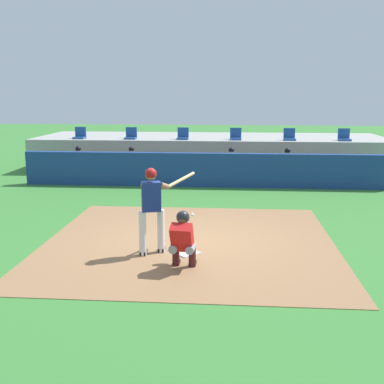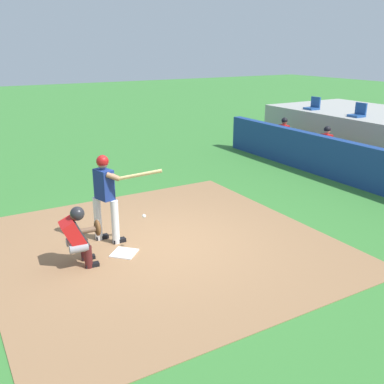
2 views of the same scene
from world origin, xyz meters
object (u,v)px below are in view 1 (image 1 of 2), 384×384
batter_at_plate (153,205)px  stadium_seat_1 (131,136)px  dugout_player_2 (231,165)px  home_plate (186,253)px  stadium_seat_3 (236,136)px  stadium_seat_2 (183,136)px  dugout_player_0 (78,163)px  dugout_player_3 (287,165)px  stadium_seat_4 (289,137)px  dugout_player_1 (131,163)px  catcher_crouched (183,237)px  stadium_seat_0 (80,135)px  stadium_seat_5 (344,137)px

batter_at_plate → stadium_seat_1: size_ratio=3.76×
stadium_seat_1 → dugout_player_2: bearing=-26.0°
home_plate → dugout_player_2: size_ratio=0.34×
batter_at_plate → stadium_seat_3: bearing=80.2°
batter_at_plate → stadium_seat_2: bearing=92.3°
batter_at_plate → stadium_seat_1: (-2.57, 10.23, 0.50)m
dugout_player_0 → stadium_seat_3: stadium_seat_3 is taller
dugout_player_3 → dugout_player_0: bearing=180.0°
stadium_seat_2 → stadium_seat_3: bearing=0.0°
batter_at_plate → stadium_seat_4: stadium_seat_4 is taller
dugout_player_1 → stadium_seat_1: size_ratio=2.71×
stadium_seat_3 → catcher_crouched: bearing=-95.6°
catcher_crouched → stadium_seat_0: (-5.43, 11.00, 0.93)m
dugout_player_2 → home_plate: bearing=-96.4°
dugout_player_1 → stadium_seat_5: (8.25, 2.03, 0.86)m
home_plate → batter_at_plate: 1.22m
home_plate → stadium_seat_5: bearing=62.0°
stadium_seat_1 → stadium_seat_5: size_ratio=1.00×
dugout_player_3 → stadium_seat_3: (-1.89, 2.03, 0.86)m
dugout_player_1 → stadium_seat_2: size_ratio=2.71×
catcher_crouched → batter_at_plate: bearing=131.9°
dugout_player_2 → stadium_seat_3: bearing=85.3°
catcher_crouched → dugout_player_0: dugout_player_0 is taller
home_plate → dugout_player_2: 8.22m
dugout_player_3 → stadium_seat_1: stadium_seat_1 is taller
dugout_player_0 → stadium_seat_0: 2.27m
catcher_crouched → dugout_player_1: bearing=107.6°
stadium_seat_0 → stadium_seat_2: same height
dugout_player_1 → catcher_crouched: bearing=-72.4°
dugout_player_3 → stadium_seat_4: (0.28, 2.03, 0.86)m
dugout_player_3 → stadium_seat_0: bearing=166.4°
stadium_seat_4 → dugout_player_0: bearing=-166.0°
stadium_seat_0 → batter_at_plate: bearing=-65.1°
catcher_crouched → stadium_seat_4: bearing=73.6°
stadium_seat_0 → stadium_seat_4: (8.67, 0.00, 0.00)m
dugout_player_0 → stadium_seat_3: size_ratio=2.71×
dugout_player_2 → stadium_seat_1: stadium_seat_1 is taller
dugout_player_2 → stadium_seat_2: bearing=134.5°
stadium_seat_3 → stadium_seat_5: (4.33, 0.00, 0.00)m
stadium_seat_2 → stadium_seat_5: size_ratio=1.00×
dugout_player_1 → stadium_seat_4: stadium_seat_4 is taller
stadium_seat_2 → stadium_seat_0: bearing=180.0°
dugout_player_1 → stadium_seat_5: size_ratio=2.71×
dugout_player_0 → stadium_seat_4: (8.15, 2.03, 0.86)m
catcher_crouched → dugout_player_0: (-4.91, 8.97, 0.07)m
stadium_seat_2 → dugout_player_0: bearing=-151.9°
dugout_player_1 → stadium_seat_1: 2.25m
dugout_player_3 → stadium_seat_5: size_ratio=2.71×
catcher_crouched → dugout_player_3: bearing=71.7°
dugout_player_1 → stadium_seat_0: 3.40m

